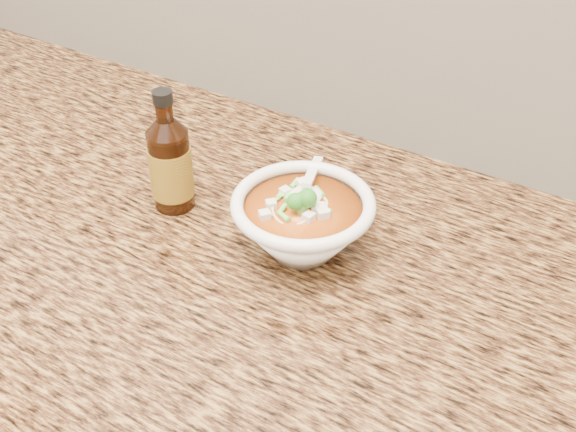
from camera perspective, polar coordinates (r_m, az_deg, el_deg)
The scene contains 3 objects.
counter_slab at distance 0.90m, azimuth -6.44°, elevation -2.49°, with size 4.00×0.68×0.04m, color olive.
soup_bowl at distance 0.84m, azimuth 1.17°, elevation -0.64°, with size 0.17×0.19×0.09m.
hot_sauce_bottle at distance 0.91m, azimuth -9.27°, elevation 4.04°, with size 0.07×0.07×0.16m.
Camera 1 is at (0.44, 1.14, 1.46)m, focal length 45.00 mm.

